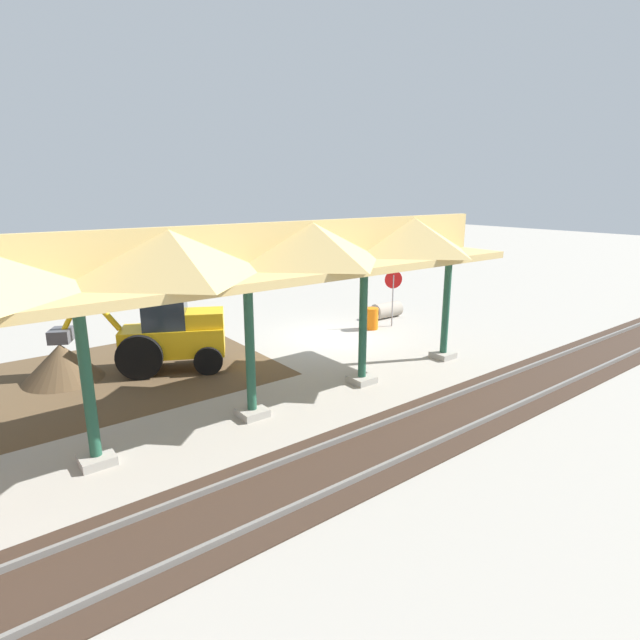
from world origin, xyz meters
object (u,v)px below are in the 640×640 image
at_px(concrete_pipe, 387,310).
at_px(backhoe, 168,332).
at_px(stop_sign, 393,286).
at_px(traffic_barrel, 371,319).

bearing_deg(concrete_pipe, backhoe, 3.26).
bearing_deg(stop_sign, backhoe, -3.58).
xyz_separation_m(concrete_pipe, traffic_barrel, (1.89, 1.00, 0.10)).
height_order(concrete_pipe, traffic_barrel, traffic_barrel).
bearing_deg(traffic_barrel, backhoe, -2.74).
distance_m(stop_sign, concrete_pipe, 2.02).
distance_m(backhoe, concrete_pipe, 10.47).
bearing_deg(backhoe, stop_sign, 176.42).
xyz_separation_m(backhoe, traffic_barrel, (-8.52, 0.41, -0.81)).
bearing_deg(stop_sign, concrete_pipe, -126.15).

